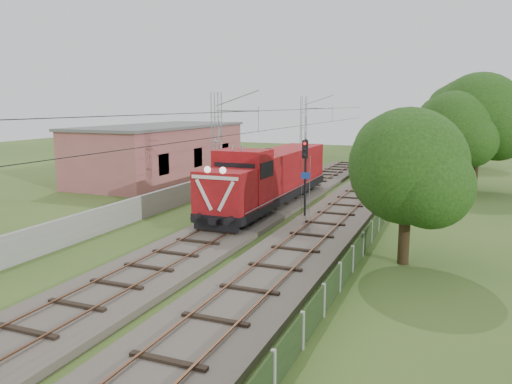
% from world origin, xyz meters
% --- Properties ---
extents(ground, '(140.00, 140.00, 0.00)m').
position_xyz_m(ground, '(0.00, 0.00, 0.00)').
color(ground, '#334F1D').
rests_on(ground, ground).
extents(track_main, '(4.20, 70.00, 0.45)m').
position_xyz_m(track_main, '(0.00, 7.00, 0.18)').
color(track_main, '#6B6054').
rests_on(track_main, ground).
extents(track_side, '(4.20, 80.00, 0.45)m').
position_xyz_m(track_side, '(5.00, 20.00, 0.18)').
color(track_side, '#6B6054').
rests_on(track_side, ground).
extents(catenary, '(3.31, 70.00, 8.00)m').
position_xyz_m(catenary, '(-2.95, 12.00, 4.05)').
color(catenary, gray).
rests_on(catenary, ground).
extents(boundary_wall, '(0.25, 40.00, 1.50)m').
position_xyz_m(boundary_wall, '(-6.50, 12.00, 0.75)').
color(boundary_wall, '#9E9E99').
rests_on(boundary_wall, ground).
extents(station_building, '(8.40, 20.40, 5.22)m').
position_xyz_m(station_building, '(-15.00, 24.00, 2.63)').
color(station_building, '#B26160').
rests_on(station_building, ground).
extents(fence, '(0.12, 32.00, 1.20)m').
position_xyz_m(fence, '(8.00, 3.00, 0.60)').
color(fence, black).
rests_on(fence, ground).
extents(locomotive, '(3.06, 17.48, 4.44)m').
position_xyz_m(locomotive, '(0.00, 14.25, 2.28)').
color(locomotive, black).
rests_on(locomotive, ground).
extents(coach_rake, '(2.96, 65.91, 3.42)m').
position_xyz_m(coach_rake, '(5.00, 59.77, 2.47)').
color(coach_rake, black).
rests_on(coach_rake, ground).
extents(signal_post, '(0.56, 0.44, 5.11)m').
position_xyz_m(signal_post, '(3.26, 11.65, 3.51)').
color(signal_post, black).
rests_on(signal_post, ground).
extents(tree_a, '(5.50, 5.24, 7.13)m').
position_xyz_m(tree_a, '(9.99, 5.07, 4.45)').
color(tree_a, '#382917').
rests_on(tree_a, ground).
extents(tree_b, '(7.59, 7.23, 9.84)m').
position_xyz_m(tree_b, '(13.50, 27.80, 6.14)').
color(tree_b, '#382917').
rests_on(tree_b, ground).
extents(tree_c, '(6.41, 6.11, 8.31)m').
position_xyz_m(tree_c, '(11.67, 25.73, 5.19)').
color(tree_c, '#382917').
rests_on(tree_c, ground).
extents(tree_d, '(7.56, 7.20, 9.80)m').
position_xyz_m(tree_d, '(11.86, 46.14, 6.11)').
color(tree_d, '#382917').
rests_on(tree_d, ground).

